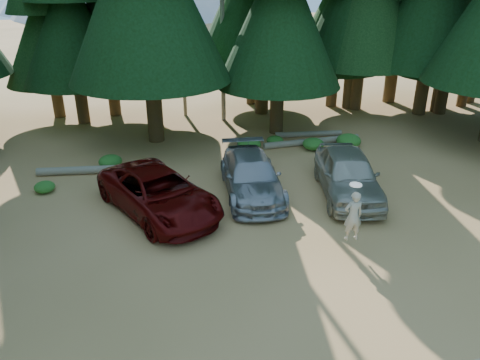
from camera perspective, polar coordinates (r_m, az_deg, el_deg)
The scene contains 17 objects.
ground at distance 14.56m, azimuth 8.04°, elevation -9.46°, with size 160.00×160.00×0.00m, color olive.
forest_belt_north at distance 27.71m, azimuth -3.85°, elevation 7.48°, with size 36.00×7.00×22.00m, color black, non-canonical shape.
snag_front at distance 26.27m, azimuth -2.19°, elevation 19.93°, with size 0.24×0.24×12.00m, color #6F6559.
snag_back at distance 27.47m, azimuth -7.17°, elevation 17.87°, with size 0.20×0.20×10.00m, color #6F6559.
red_pickup at distance 16.85m, azimuth -9.89°, elevation -1.56°, with size 2.58×5.60×1.56m, color #510706.
silver_minivan_center at distance 18.02m, azimuth 1.42°, elevation 0.48°, with size 2.09×5.13×1.49m, color #989A9F.
silver_minivan_right at distance 18.37m, azimuth 13.02°, elevation 0.74°, with size 2.06×5.12×1.74m, color #AEAA9A.
frisbee_player at distance 14.52m, azimuth 13.63°, elevation -4.23°, with size 0.62×0.45×1.84m.
log_left at distance 20.98m, azimuth -17.27°, elevation 1.20°, with size 0.34×0.34×4.81m, color #6F6559.
log_mid at distance 24.81m, azimuth 8.36°, elevation 5.57°, with size 0.29×0.29×3.50m, color #6F6559.
log_right at distance 23.68m, azimuth 8.76°, elevation 4.66°, with size 0.32×0.32×5.03m, color #6F6559.
shrub_far_left at distance 19.90m, azimuth -22.73°, elevation -0.79°, with size 0.79×0.79×0.44m, color #2C681F.
shrub_left at distance 21.40m, azimuth -15.52°, elevation 2.20°, with size 1.02×1.02×0.56m, color #2C681F.
shrub_center_left at distance 22.54m, azimuth 1.10°, elevation 4.36°, with size 1.17×1.17×0.64m, color #2C681F.
shrub_center_right at distance 23.39m, azimuth 4.29°, elevation 4.82°, with size 0.84×0.84×0.46m, color #2C681F.
shrub_right at distance 22.98m, azimuth 8.92°, elevation 4.36°, with size 1.04×1.04×0.57m, color #2C681F.
shrub_far_right at distance 23.61m, azimuth 13.09°, elevation 4.68°, with size 1.20×1.20×0.66m, color #2C681F.
Camera 1 is at (-5.01, -11.03, 8.07)m, focal length 35.00 mm.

